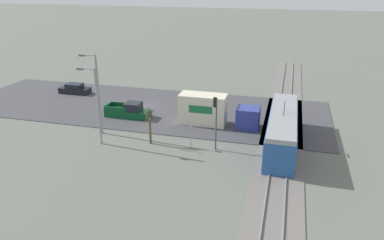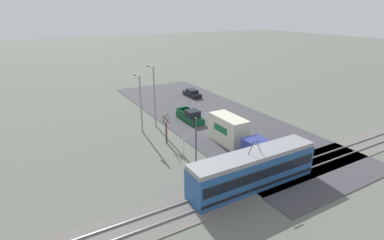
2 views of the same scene
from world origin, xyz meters
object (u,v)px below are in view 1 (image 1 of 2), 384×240
street_lamp_near_crossing (96,101)px  street_lamp_mid_block (97,89)px  traffic_light_pole (215,116)px  no_parking_sign (191,134)px  pickup_truck (129,111)px  sedan_car_0 (75,89)px  light_rail_tram (282,130)px  box_truck (214,111)px  street_tree (150,128)px

street_lamp_near_crossing → street_lamp_mid_block: (-2.51, -1.20, 0.40)m
traffic_light_pole → no_parking_sign: traffic_light_pole is taller
pickup_truck → sedan_car_0: pickup_truck is taller
light_rail_tram → no_parking_sign: light_rail_tram is taller
traffic_light_pole → street_lamp_near_crossing: (1.68, -11.76, 1.09)m
box_truck → street_lamp_mid_block: size_ratio=1.05×
street_tree → no_parking_sign: street_tree is taller
pickup_truck → street_tree: (6.52, 5.31, 0.98)m
light_rail_tram → pickup_truck: light_rail_tram is taller
pickup_truck → no_parking_sign: 11.48m
light_rail_tram → pickup_truck: (-3.61, -18.32, -0.97)m
street_tree → sedan_car_0: bearing=-128.7°
box_truck → traffic_light_pole: traffic_light_pole is taller
light_rail_tram → traffic_light_pole: 7.07m
light_rail_tram → pickup_truck: bearing=-101.1°
sedan_car_0 → traffic_light_pole: (13.19, 23.59, 2.83)m
pickup_truck → street_lamp_mid_block: street_lamp_mid_block is taller
street_tree → street_lamp_mid_block: 7.16m
box_truck → sedan_car_0: 23.15m
street_lamp_near_crossing → street_lamp_mid_block: size_ratio=0.91×
traffic_light_pole → street_tree: (0.33, -6.68, -1.74)m
traffic_light_pole → no_parking_sign: bearing=-86.6°
pickup_truck → street_tree: size_ratio=1.40×
light_rail_tram → pickup_truck: size_ratio=2.47×
street_lamp_near_crossing → traffic_light_pole: bearing=98.2°
street_lamp_near_crossing → street_lamp_mid_block: bearing=-154.4°
light_rail_tram → no_parking_sign: (2.72, -8.77, -0.33)m
pickup_truck → sedan_car_0: size_ratio=1.22×
light_rail_tram → pickup_truck: 18.70m
light_rail_tram → box_truck: size_ratio=1.46×
traffic_light_pole → light_rail_tram: bearing=112.1°
street_tree → no_parking_sign: bearing=92.5°
traffic_light_pole → no_parking_sign: 3.21m
pickup_truck → street_lamp_mid_block: (5.36, -0.97, 4.22)m
box_truck → pickup_truck: (0.21, -10.51, -0.91)m
street_lamp_near_crossing → street_lamp_mid_block: street_lamp_mid_block is taller
sedan_car_0 → street_lamp_mid_block: street_lamp_mid_block is taller
traffic_light_pole → box_truck: bearing=-167.0°
street_lamp_near_crossing → pickup_truck: bearing=-178.3°
light_rail_tram → no_parking_sign: size_ratio=5.77×
no_parking_sign → traffic_light_pole: bearing=93.4°
street_lamp_mid_block → no_parking_sign: (0.97, 10.53, -3.58)m
box_truck → traffic_light_pole: bearing=13.0°
sedan_car_0 → street_lamp_mid_block: 16.87m
box_truck → street_tree: 8.50m
pickup_truck → street_tree: bearing=39.2°
sedan_car_0 → street_tree: size_ratio=1.15×
pickup_truck → no_parking_sign: size_ratio=2.34×
sedan_car_0 → street_lamp_near_crossing: (14.88, 11.83, 3.92)m
pickup_truck → sedan_car_0: (-7.01, -11.60, -0.10)m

